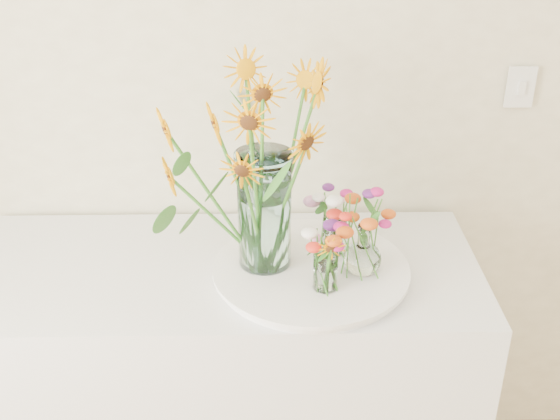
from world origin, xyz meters
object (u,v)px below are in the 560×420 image
object	(u,v)px
counter	(228,392)
small_vase_c	(334,235)
small_vase_b	(363,249)
mason_jar	(264,210)
tray	(311,272)
small_vase_a	(325,272)

from	to	relation	value
counter	small_vase_c	distance (m)	0.61
small_vase_b	counter	bearing A→B (deg)	168.42
counter	small_vase_c	world-z (taller)	small_vase_c
counter	small_vase_b	size ratio (longest dim) A/B	9.95
counter	small_vase_b	xyz separation A→B (m)	(0.37, -0.08, 0.55)
mason_jar	small_vase_b	distance (m)	0.27
tray	small_vase_b	bearing A→B (deg)	-8.89
small_vase_a	tray	bearing A→B (deg)	106.55
counter	small_vase_c	xyz separation A→B (m)	(0.30, 0.02, 0.53)
tray	small_vase_c	world-z (taller)	small_vase_c
tray	small_vase_a	world-z (taller)	small_vase_a
counter	mason_jar	world-z (taller)	mason_jar
small_vase_a	small_vase_b	size ratio (longest dim) A/B	0.74
mason_jar	small_vase_c	size ratio (longest dim) A/B	2.89
counter	tray	size ratio (longest dim) A/B	2.83
counter	tray	bearing A→B (deg)	-13.05
small_vase_a	small_vase_b	bearing A→B (deg)	36.80
tray	small_vase_c	distance (m)	0.12
small_vase_b	tray	bearing A→B (deg)	171.11
small_vase_a	counter	bearing A→B (deg)	150.25
small_vase_b	small_vase_c	world-z (taller)	small_vase_b
counter	mason_jar	distance (m)	0.65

